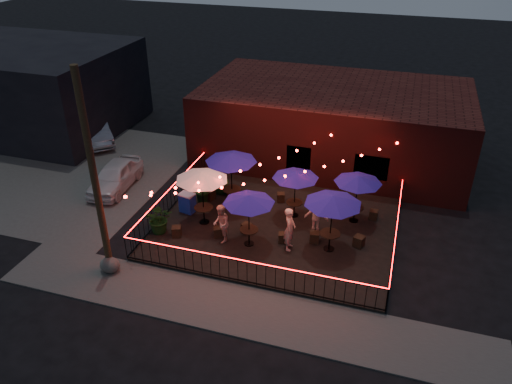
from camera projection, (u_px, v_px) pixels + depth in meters
The scene contains 39 objects.
ground at pixel (263, 255), 20.15m from camera, with size 110.00×110.00×0.00m, color black.
patio at pixel (276, 227), 21.77m from camera, with size 10.00×8.00×0.15m, color black.
sidewalk at pixel (236, 308), 17.45m from camera, with size 18.00×2.50×0.05m, color #464440.
parking_lot at pixel (69, 171), 26.59m from camera, with size 11.00×12.00×0.02m, color #464440.
brick_building at pixel (333, 123), 27.17m from camera, with size 14.00×8.00×4.00m.
background_building at pixel (29, 87), 31.06m from camera, with size 12.00×9.00×5.00m, color black.
utility_pole at pixel (94, 178), 17.42m from camera, with size 0.26×0.26×8.00m, color #332415.
fence_front at pixel (247, 272), 18.17m from camera, with size 10.00×0.04×1.04m.
fence_left at pixel (171, 198), 22.78m from camera, with size 0.04×8.00×1.04m.
fence_right at pixel (395, 236), 20.18m from camera, with size 0.04×8.00×1.04m.
festoon_lights at pixel (252, 178), 20.57m from camera, with size 10.02×8.72×1.32m.
cafe_table_0 at pixel (202, 176), 20.87m from camera, with size 2.31×2.31×2.51m.
cafe_table_1 at pixel (231, 158), 22.19m from camera, with size 2.81×2.81×2.59m.
cafe_table_2 at pixel (249, 200), 19.54m from camera, with size 2.76×2.76×2.31m.
cafe_table_3 at pixel (296, 175), 21.47m from camera, with size 2.59×2.59×2.25m.
cafe_table_4 at pixel (333, 201), 19.14m from camera, with size 2.90×2.90×2.51m.
cafe_table_5 at pixel (358, 180), 21.09m from camera, with size 2.25×2.25×2.26m.
bistro_chair_0 at pixel (177, 231), 20.98m from camera, with size 0.38×0.38×0.45m, color black.
bistro_chair_1 at pixel (218, 232), 20.96m from camera, with size 0.36×0.36×0.43m, color black.
bistro_chair_2 at pixel (210, 194), 23.65m from camera, with size 0.41×0.41×0.49m, color black.
bistro_chair_3 at pixel (232, 191), 23.96m from camera, with size 0.37×0.37×0.44m, color black.
bistro_chair_4 at pixel (247, 228), 21.22m from camera, with size 0.36×0.36×0.43m, color black.
bistro_chair_5 at pixel (283, 238), 20.63m from camera, with size 0.34×0.34×0.40m, color black.
bistro_chair_6 at pixel (281, 197), 23.49m from camera, with size 0.35×0.35×0.41m, color black.
bistro_chair_7 at pixel (314, 201), 23.10m from camera, with size 0.39×0.39×0.46m, color black.
bistro_chair_8 at pixel (314, 237), 20.61m from camera, with size 0.38×0.38×0.45m, color black.
bistro_chair_9 at pixel (359, 241), 20.36m from camera, with size 0.39×0.39×0.46m, color black.
bistro_chair_10 at pixel (334, 200), 23.18m from camera, with size 0.40×0.40×0.47m, color black.
bistro_chair_11 at pixel (374, 215), 22.16m from camera, with size 0.35×0.35×0.42m, color black.
patron_a at pixel (290, 229), 19.87m from camera, with size 0.68×0.45×1.88m, color tan.
patron_b at pixel (221, 224), 20.37m from camera, with size 0.82×0.64×1.68m, color beige.
patron_c at pixel (316, 214), 21.10m from camera, with size 1.03×0.59×1.59m, color tan.
potted_shrub_a at pixel (159, 218), 21.04m from camera, with size 1.20×1.04×1.33m, color #114111.
potted_shrub_b at pixel (204, 189), 23.06m from camera, with size 0.81×0.66×1.48m, color #143D16.
potted_shrub_c at pixel (221, 179), 23.96m from camera, with size 0.82×0.82×1.46m, color #0F3F0E.
cooler at pixel (187, 203), 22.55m from camera, with size 0.78×0.63×0.92m.
boulder at pixel (110, 265), 19.09m from camera, with size 0.84×0.71×0.65m, color #484943.
car_white at pixel (115, 176), 24.68m from camera, with size 1.57×3.90×1.33m, color silver.
car_silver at pixel (94, 130), 29.64m from camera, with size 1.53×4.37×1.44m, color #A9A9B1.
Camera 1 is at (4.61, -15.55, 12.24)m, focal length 35.00 mm.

